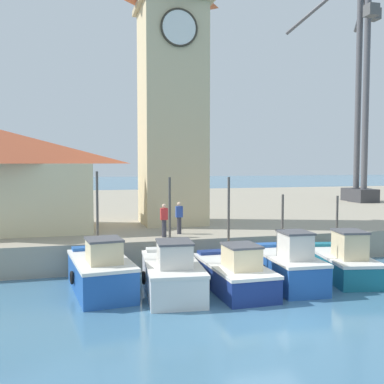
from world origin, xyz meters
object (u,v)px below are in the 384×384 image
Objects in this scene: fishing_boat_left_outer at (172,273)px; port_crane_near at (365,118)px; clock_tower at (172,90)px; dock_worker_near_tower at (164,220)px; fishing_boat_left_inner at (234,273)px; port_crane_far at (355,114)px; fishing_boat_far_left at (101,272)px; fishing_boat_mid_left at (288,266)px; warehouse_left at (0,179)px; dock_worker_along_quay at (179,217)px; fishing_boat_center at (342,262)px.

fishing_boat_left_outer is 30.30m from port_crane_near.
dock_worker_near_tower is at bearing -106.96° from clock_tower.
port_crane_far reaches higher than fishing_boat_left_inner.
fishing_boat_far_left is 33.09m from port_crane_far.
fishing_boat_left_inner is at bearing -178.88° from fishing_boat_mid_left.
clock_tower is (-2.70, 9.54, 8.43)m from fishing_boat_mid_left.
fishing_boat_far_left is 0.28× the size of clock_tower.
fishing_boat_left_outer is 1.14× the size of fishing_boat_mid_left.
port_crane_far reaches higher than fishing_boat_left_outer.
port_crane_near is at bearing 19.31° from warehouse_left.
dock_worker_along_quay is at bearing 120.31° from fishing_boat_mid_left.
fishing_boat_left_outer is 0.52× the size of warehouse_left.
dock_worker_along_quay is (-0.89, 5.57, 1.58)m from fishing_boat_left_inner.
fishing_boat_far_left is 5.19m from fishing_boat_left_inner.
fishing_boat_left_inner is 12.86m from clock_tower.
fishing_boat_center is 8.06m from dock_worker_along_quay.
port_crane_near is (22.15, 18.95, 8.28)m from fishing_boat_left_outer.
port_crane_near reaches higher than clock_tower.
warehouse_left is (-14.90, 8.38, 3.43)m from fishing_boat_center.
clock_tower is at bearing 77.43° from fishing_boat_left_outer.
port_crane_near is 12.17× the size of dock_worker_near_tower.
port_crane_near is (17.37, 19.15, 8.23)m from fishing_boat_mid_left.
fishing_boat_far_left reaches higher than fishing_boat_center.
warehouse_left is at bearing 137.61° from fishing_boat_left_inner.
clock_tower reaches higher than fishing_boat_left_inner.
fishing_boat_left_inner is 2.95× the size of dock_worker_near_tower.
fishing_boat_center is 3.00× the size of dock_worker_along_quay.
port_crane_far reaches higher than clock_tower.
fishing_boat_left_outer reaches higher than fishing_boat_center.
fishing_boat_mid_left is 13.02m from clock_tower.
fishing_boat_left_outer is at bearing -106.28° from dock_worker_along_quay.
fishing_boat_far_left is 0.22× the size of port_crane_far.
fishing_boat_left_outer reaches higher than dock_worker_near_tower.
fishing_boat_mid_left reaches higher than fishing_boat_center.
fishing_boat_left_inner is 5.86m from dock_worker_along_quay.
fishing_boat_center is at bearing -125.68° from port_crane_far.
fishing_boat_center is 26.67m from port_crane_far.
fishing_boat_left_inner is 5.20m from fishing_boat_center.
clock_tower is at bearing 105.82° from fishing_boat_mid_left.
port_crane_near is 1.83m from port_crane_far.
fishing_boat_center reaches higher than dock_worker_near_tower.
fishing_boat_mid_left reaches higher than dock_worker_along_quay.
clock_tower is (2.08, 9.34, 8.48)m from fishing_boat_left_outer.
fishing_boat_center is (7.62, 0.25, -0.04)m from fishing_boat_left_outer.
fishing_boat_mid_left is 6.48m from dock_worker_near_tower.
warehouse_left is 0.49× the size of port_crane_near.
fishing_boat_left_outer is at bearing 174.26° from fishing_boat_left_inner.
fishing_boat_left_outer reaches higher than fishing_boat_mid_left.
clock_tower is 0.84× the size of port_crane_near.
dock_worker_near_tower is at bearing 82.22° from fishing_boat_left_outer.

